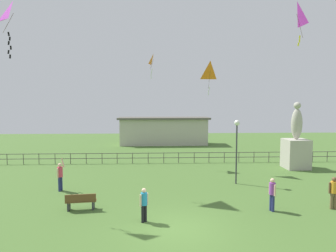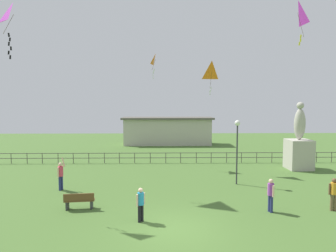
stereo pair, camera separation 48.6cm
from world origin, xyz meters
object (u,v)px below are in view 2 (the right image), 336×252
(person_0, at_px, (271,193))
(person_1, at_px, (141,202))
(person_2, at_px, (334,192))
(person_3, at_px, (61,174))
(kite_0, at_px, (13,17))
(kite_4, at_px, (155,60))
(statue_monument, at_px, (299,148))
(kite_3, at_px, (298,14))
(lamppost, at_px, (237,138))
(kite_2, at_px, (212,71))
(park_bench, at_px, (79,200))

(person_0, height_order, person_1, person_0)
(person_0, distance_m, person_2, 3.21)
(person_2, relative_size, person_3, 0.96)
(person_3, distance_m, kite_0, 9.18)
(person_1, distance_m, person_3, 7.29)
(person_2, height_order, kite_4, kite_4)
(statue_monument, bearing_deg, kite_4, 170.33)
(person_0, xyz_separation_m, kite_3, (2.66, 3.57, 9.66))
(lamppost, distance_m, person_2, 6.48)
(kite_0, bearing_deg, kite_3, 7.97)
(person_0, distance_m, kite_2, 11.40)
(park_bench, xyz_separation_m, person_2, (12.75, -0.44, 0.51))
(person_0, bearing_deg, park_bench, 176.70)
(park_bench, xyz_separation_m, kite_3, (12.21, 3.02, 10.16))
(lamppost, relative_size, kite_3, 1.64)
(person_1, distance_m, kite_2, 13.14)
(statue_monument, height_order, person_3, statue_monument)
(kite_3, bearing_deg, kite_2, 127.60)
(person_0, height_order, kite_0, kite_0)
(person_2, distance_m, kite_0, 18.39)
(lamppost, distance_m, park_bench, 10.51)
(person_1, bearing_deg, kite_4, 88.11)
(statue_monument, relative_size, person_1, 3.48)
(person_1, bearing_deg, person_3, 136.53)
(person_2, bearing_deg, kite_4, 128.74)
(lamppost, xyz_separation_m, park_bench, (-9.13, -4.48, -2.65))
(person_2, distance_m, kite_2, 12.15)
(lamppost, bearing_deg, kite_0, -163.75)
(kite_0, height_order, kite_2, kite_0)
(person_2, height_order, kite_2, kite_2)
(kite_0, bearing_deg, lamppost, 16.25)
(person_0, bearing_deg, statue_monument, 58.62)
(lamppost, height_order, person_2, lamppost)
(person_2, bearing_deg, person_0, -178.00)
(person_3, xyz_separation_m, kite_4, (5.70, 7.55, 7.99))
(kite_0, distance_m, kite_2, 13.82)
(kite_4, bearing_deg, statue_monument, -9.67)
(person_3, distance_m, kite_2, 13.21)
(person_1, xyz_separation_m, kite_0, (-6.58, 2.49, 8.85))
(person_1, bearing_deg, kite_2, 64.33)
(person_3, xyz_separation_m, kite_2, (10.12, 5.04, 6.83))
(person_3, distance_m, kite_4, 12.39)
(person_3, height_order, kite_3, kite_3)
(statue_monument, bearing_deg, kite_3, -117.85)
(lamppost, bearing_deg, kite_4, 130.46)
(person_1, height_order, kite_4, kite_4)
(park_bench, distance_m, person_0, 9.57)
(statue_monument, height_order, person_2, statue_monument)
(lamppost, distance_m, person_3, 11.44)
(person_2, bearing_deg, park_bench, 178.03)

